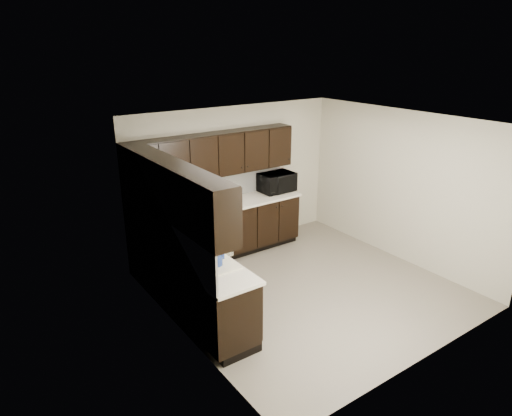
% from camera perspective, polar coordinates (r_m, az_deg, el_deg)
% --- Properties ---
extents(floor, '(4.00, 4.00, 0.00)m').
position_cam_1_polar(floor, '(6.99, 6.34, -10.02)').
color(floor, gray).
rests_on(floor, ground).
extents(ceiling, '(4.00, 4.00, 0.00)m').
position_cam_1_polar(ceiling, '(6.14, 7.24, 10.62)').
color(ceiling, white).
rests_on(ceiling, wall_back).
extents(wall_back, '(4.00, 0.02, 2.50)m').
position_cam_1_polar(wall_back, '(7.98, -2.78, 3.72)').
color(wall_back, beige).
rests_on(wall_back, floor).
extents(wall_left, '(0.02, 4.00, 2.50)m').
position_cam_1_polar(wall_left, '(5.43, -9.33, -4.60)').
color(wall_left, beige).
rests_on(wall_left, floor).
extents(wall_right, '(0.02, 4.00, 2.50)m').
position_cam_1_polar(wall_right, '(7.88, 17.75, 2.55)').
color(wall_right, beige).
rests_on(wall_right, floor).
extents(wall_front, '(4.00, 0.02, 2.50)m').
position_cam_1_polar(wall_front, '(5.27, 21.37, -6.57)').
color(wall_front, beige).
rests_on(wall_front, floor).
extents(lower_cabinets, '(3.00, 2.80, 0.90)m').
position_cam_1_polar(lower_cabinets, '(7.09, -5.70, -5.79)').
color(lower_cabinets, black).
rests_on(lower_cabinets, floor).
extents(countertop, '(3.03, 2.83, 0.04)m').
position_cam_1_polar(countertop, '(6.88, -5.85, -2.00)').
color(countertop, white).
rests_on(countertop, lower_cabinets).
extents(backsplash, '(3.00, 2.80, 0.48)m').
position_cam_1_polar(backsplash, '(6.87, -8.31, 0.18)').
color(backsplash, white).
rests_on(backsplash, countertop).
extents(upper_cabinets, '(3.00, 2.80, 0.70)m').
position_cam_1_polar(upper_cabinets, '(6.65, -7.22, 4.89)').
color(upper_cabinets, black).
rests_on(upper_cabinets, wall_back).
extents(dishwasher, '(0.58, 0.04, 0.78)m').
position_cam_1_polar(dishwasher, '(7.40, -4.82, -3.45)').
color(dishwasher, '#F6EEC9').
rests_on(dishwasher, lower_cabinets).
extents(sink, '(0.54, 0.82, 0.42)m').
position_cam_1_polar(sink, '(5.71, -6.17, -7.28)').
color(sink, '#F6EEC9').
rests_on(sink, countertop).
extents(microwave, '(0.63, 0.43, 0.34)m').
position_cam_1_polar(microwave, '(8.23, 2.62, 3.23)').
color(microwave, black).
rests_on(microwave, countertop).
extents(soap_bottle_a, '(0.10, 0.10, 0.17)m').
position_cam_1_polar(soap_bottle_a, '(5.87, -5.56, -4.83)').
color(soap_bottle_a, gray).
rests_on(soap_bottle_a, countertop).
extents(soap_bottle_b, '(0.11, 0.11, 0.24)m').
position_cam_1_polar(soap_bottle_b, '(5.96, -9.16, -4.27)').
color(soap_bottle_b, gray).
rests_on(soap_bottle_b, countertop).
extents(toaster_oven, '(0.46, 0.39, 0.25)m').
position_cam_1_polar(toaster_oven, '(7.04, -13.51, -0.70)').
color(toaster_oven, silver).
rests_on(toaster_oven, countertop).
extents(storage_bin, '(0.51, 0.40, 0.18)m').
position_cam_1_polar(storage_bin, '(6.29, -9.16, -3.24)').
color(storage_bin, silver).
rests_on(storage_bin, countertop).
extents(blue_pitcher, '(0.24, 0.24, 0.27)m').
position_cam_1_polar(blue_pitcher, '(5.52, -5.15, -5.96)').
color(blue_pitcher, navy).
rests_on(blue_pitcher, countertop).
extents(teal_tumbler, '(0.10, 0.10, 0.18)m').
position_cam_1_polar(teal_tumbler, '(6.29, -7.75, -3.17)').
color(teal_tumbler, '#0D9388').
rests_on(teal_tumbler, countertop).
extents(paper_towel_roll, '(0.18, 0.18, 0.33)m').
position_cam_1_polar(paper_towel_roll, '(6.18, -7.89, -2.87)').
color(paper_towel_roll, silver).
rests_on(paper_towel_roll, countertop).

